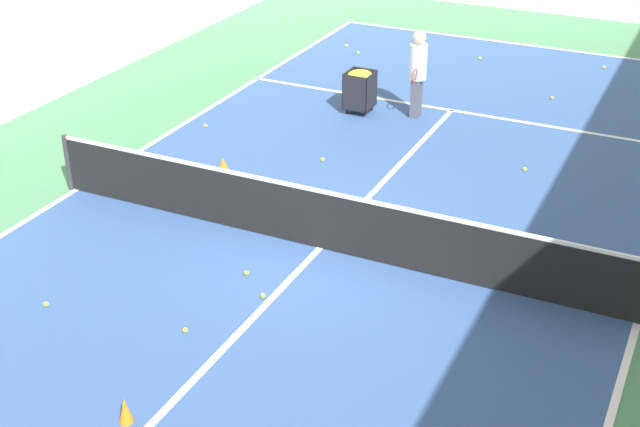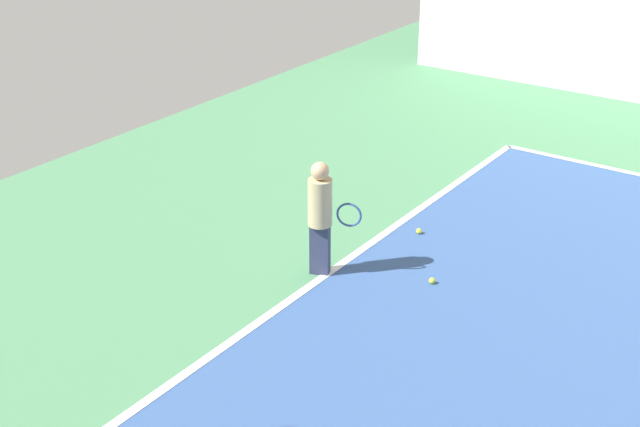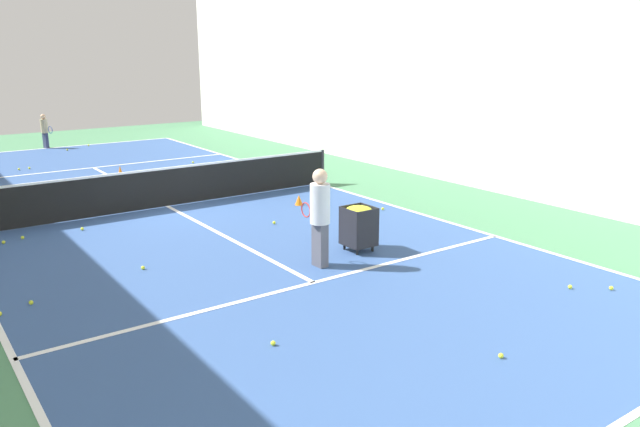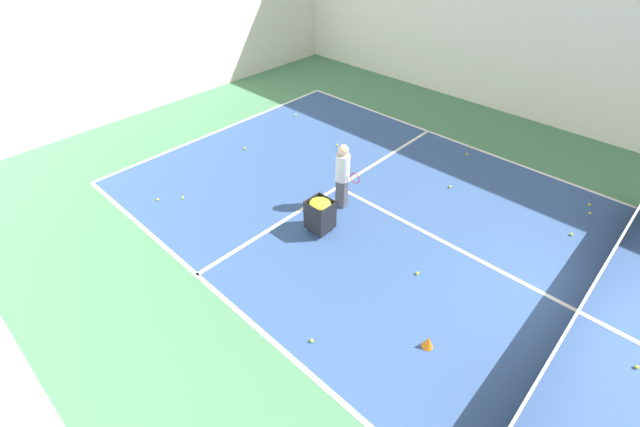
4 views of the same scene
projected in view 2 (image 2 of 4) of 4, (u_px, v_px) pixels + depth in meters
name	position (u px, v px, depth m)	size (l,w,h in m)	color
line_baseline_near	(341.00, 264.00, 10.16)	(9.24, 0.10, 0.00)	white
player_near_baseline	(321.00, 211.00, 9.66)	(0.38, 0.59, 1.33)	#2D3351
tennis_ball_2	(432.00, 281.00, 9.74)	(0.07, 0.07, 0.07)	yellow
tennis_ball_17	(419.00, 231.00, 10.86)	(0.07, 0.07, 0.07)	yellow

